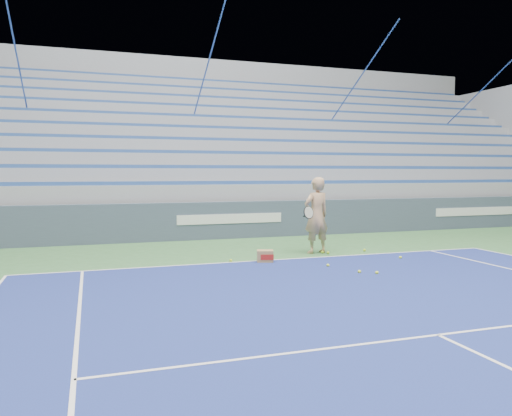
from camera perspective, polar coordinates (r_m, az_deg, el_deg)
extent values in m
cube|color=white|center=(11.24, 2.35, -5.92)|extent=(10.97, 0.05, 0.00)
cube|color=white|center=(6.55, 20.09, -13.46)|extent=(8.23, 0.05, 0.00)
cube|color=#3E4B5E|center=(14.95, -3.08, -1.37)|extent=(30.00, 0.30, 1.10)
cube|color=white|center=(14.79, -2.92, -1.24)|extent=(3.20, 0.02, 0.28)
cube|color=white|center=(19.25, 23.86, -0.36)|extent=(3.40, 0.02, 0.28)
cube|color=#95979D|center=(19.36, -6.64, -0.16)|extent=(30.00, 8.50, 1.10)
cube|color=#95979D|center=(19.32, -6.66, 2.21)|extent=(30.00, 8.50, 0.50)
cube|color=#284C92|center=(15.54, -3.76, 2.91)|extent=(29.60, 0.42, 0.11)
cube|color=#95979D|center=(19.73, -6.93, 3.69)|extent=(30.00, 7.65, 0.50)
cube|color=#284C92|center=(16.36, -4.52, 4.71)|extent=(29.60, 0.42, 0.11)
cube|color=#95979D|center=(20.15, -7.18, 5.12)|extent=(30.00, 6.80, 0.50)
cube|color=#284C92|center=(17.20, -5.21, 6.34)|extent=(29.60, 0.42, 0.11)
cube|color=#95979D|center=(20.58, -7.42, 6.49)|extent=(30.00, 5.95, 0.50)
cube|color=#284C92|center=(18.05, -5.84, 7.82)|extent=(29.60, 0.42, 0.11)
cube|color=#95979D|center=(21.02, -7.66, 7.80)|extent=(30.00, 5.10, 0.50)
cube|color=#284C92|center=(18.92, -6.42, 9.16)|extent=(29.60, 0.42, 0.11)
cube|color=#95979D|center=(21.48, -7.89, 9.05)|extent=(30.00, 4.25, 0.50)
cube|color=#284C92|center=(19.80, -6.95, 10.38)|extent=(29.60, 0.42, 0.11)
cube|color=#95979D|center=(21.94, -8.10, 10.25)|extent=(30.00, 3.40, 0.50)
cube|color=#284C92|center=(20.69, -7.44, 11.49)|extent=(29.60, 0.42, 0.11)
cube|color=#95979D|center=(22.42, -8.31, 11.41)|extent=(30.00, 2.55, 0.50)
cube|color=#284C92|center=(21.58, -7.89, 12.52)|extent=(29.60, 0.42, 0.11)
cube|color=#95979D|center=(22.90, -8.52, 12.51)|extent=(30.00, 1.70, 0.50)
cube|color=#284C92|center=(22.49, -8.31, 13.46)|extent=(29.60, 0.42, 0.11)
cube|color=#95979D|center=(23.39, -8.72, 13.57)|extent=(30.00, 0.85, 0.50)
cube|color=#284C92|center=(23.40, -8.70, 14.32)|extent=(29.60, 0.42, 0.11)
cube|color=#95979D|center=(26.88, 27.00, 5.93)|extent=(0.30, 8.80, 6.10)
cube|color=#95979D|center=(23.84, -8.96, 8.06)|extent=(31.00, 0.40, 7.30)
cylinder|color=#3053A8|center=(19.20, -24.94, 11.57)|extent=(0.05, 8.53, 5.04)
cylinder|color=#3053A8|center=(19.49, -6.74, 11.80)|extent=(0.05, 8.53, 5.04)
cylinder|color=#3053A8|center=(21.52, 9.41, 11.03)|extent=(0.05, 8.53, 5.04)
cylinder|color=#3053A8|center=(24.86, 21.93, 9.85)|extent=(0.05, 8.53, 5.04)
imported|color=tan|center=(12.19, 6.92, -0.84)|extent=(0.75, 0.56, 1.85)
cylinder|color=black|center=(11.82, 5.91, -0.88)|extent=(0.12, 0.27, 0.08)
cylinder|color=beige|center=(11.51, 6.03, -0.51)|extent=(0.29, 0.16, 0.28)
torus|color=black|center=(11.51, 6.03, -0.51)|extent=(0.31, 0.18, 0.30)
cube|color=#9C7B4B|center=(10.97, 1.05, -5.54)|extent=(0.42, 0.36, 0.27)
cube|color=#B21E19|center=(10.84, 1.29, -5.65)|extent=(0.27, 0.10, 0.12)
sphere|color=#D3E92F|center=(12.28, 7.59, -5.01)|extent=(0.07, 0.07, 0.07)
sphere|color=#D3E92F|center=(11.87, 16.17, -5.45)|extent=(0.07, 0.07, 0.07)
sphere|color=#D3E92F|center=(12.77, 12.29, -4.72)|extent=(0.07, 0.07, 0.07)
sphere|color=#D3E92F|center=(10.00, 11.73, -7.14)|extent=(0.07, 0.07, 0.07)
sphere|color=#D3E92F|center=(9.97, 13.64, -7.20)|extent=(0.07, 0.07, 0.07)
sphere|color=#D3E92F|center=(11.03, -2.89, -6.01)|extent=(0.07, 0.07, 0.07)
sphere|color=#D3E92F|center=(10.55, 8.22, -6.50)|extent=(0.07, 0.07, 0.07)
sphere|color=#D3E92F|center=(12.21, 8.24, -5.07)|extent=(0.07, 0.07, 0.07)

